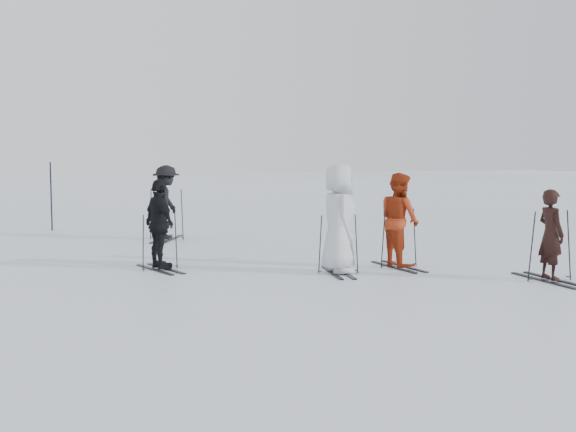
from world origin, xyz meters
The scene contains 12 objects.
ground centered at (0.00, 0.00, 0.00)m, with size 120.00×120.00×0.00m, color silver.
skier_near_dark centered at (3.53, -2.34, 0.79)m, with size 0.58×0.38×1.58m, color black.
skier_red centered at (1.94, 0.01, 0.91)m, with size 0.89×0.69×1.82m, color #9A2C11.
skier_grey centered at (0.53, -0.11, 1.00)m, with size 0.98×0.64×2.00m, color silver.
skier_uphill_left centered at (-2.40, 1.64, 0.85)m, with size 1.00×0.42×1.71m, color black.
skier_uphill_far centered at (-1.05, 6.31, 0.94)m, with size 1.22×0.70×1.89m, color black.
skis_near_dark centered at (3.53, -2.34, 0.64)m, with size 0.93×1.75×1.28m, color black, non-canonical shape.
skis_red centered at (1.94, 0.01, 0.59)m, with size 0.86×1.62×1.18m, color black, non-canonical shape.
skis_grey centered at (0.53, -0.11, 0.57)m, with size 0.82×1.55×1.13m, color black, non-canonical shape.
skis_uphill_left centered at (-2.40, 1.64, 0.56)m, with size 0.81×1.54×1.12m, color black, non-canonical shape.
skis_uphill_far centered at (-1.05, 6.31, 0.68)m, with size 0.98×1.86×1.35m, color black, non-canonical shape.
piste_marker centered at (-3.51, 9.76, 0.98)m, with size 0.04×0.04×1.97m, color black.
Camera 1 is at (-5.78, -11.84, 2.25)m, focal length 45.00 mm.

